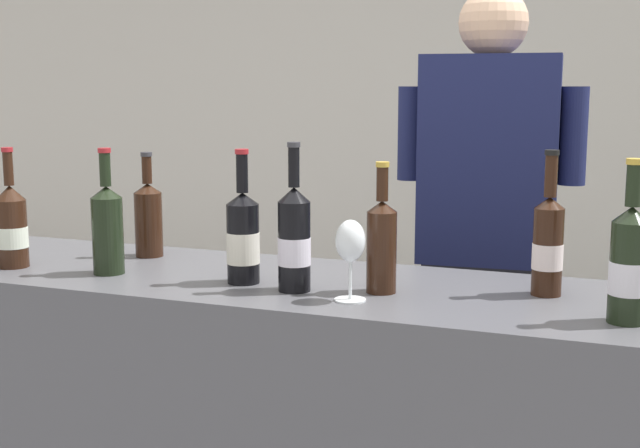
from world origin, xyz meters
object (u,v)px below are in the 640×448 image
(wine_bottle_0, at_px, (294,239))
(wine_bottle_4, at_px, (12,226))
(wine_bottle_3, at_px, (382,243))
(person_server, at_px, (485,279))
(wine_glass, at_px, (350,245))
(wine_bottle_1, at_px, (629,264))
(wine_bottle_2, at_px, (243,237))
(wine_bottle_6, at_px, (107,227))
(wine_bottle_5, at_px, (548,244))
(wine_bottle_7, at_px, (148,217))

(wine_bottle_0, height_order, wine_bottle_4, wine_bottle_0)
(wine_bottle_3, xyz_separation_m, person_server, (0.14, 0.67, -0.22))
(wine_bottle_0, distance_m, wine_glass, 0.16)
(wine_bottle_1, height_order, wine_glass, wine_bottle_1)
(wine_bottle_3, relative_size, wine_glass, 1.66)
(wine_bottle_0, height_order, wine_bottle_1, wine_bottle_0)
(wine_bottle_2, distance_m, person_server, 0.88)
(wine_bottle_1, bearing_deg, wine_bottle_2, 177.14)
(wine_bottle_1, xyz_separation_m, wine_bottle_3, (-0.55, 0.07, -0.00))
(wine_bottle_1, relative_size, wine_bottle_6, 1.04)
(wine_bottle_0, bearing_deg, person_server, 65.11)
(wine_bottle_3, relative_size, wine_bottle_5, 0.91)
(wine_bottle_0, xyz_separation_m, wine_bottle_2, (-0.15, 0.03, -0.01))
(person_server, bearing_deg, wine_bottle_3, -101.60)
(wine_bottle_4, bearing_deg, wine_bottle_3, 4.44)
(wine_bottle_5, height_order, wine_bottle_7, wine_bottle_5)
(wine_bottle_6, bearing_deg, wine_bottle_5, 8.75)
(wine_bottle_7, bearing_deg, wine_bottle_5, -3.35)
(wine_bottle_2, relative_size, person_server, 0.20)
(wine_bottle_7, bearing_deg, wine_bottle_4, -136.00)
(wine_bottle_1, relative_size, wine_bottle_7, 1.13)
(wine_glass, height_order, person_server, person_server)
(wine_bottle_2, relative_size, wine_bottle_7, 1.11)
(wine_bottle_0, bearing_deg, wine_bottle_4, -178.52)
(wine_bottle_7, bearing_deg, wine_glass, -21.60)
(wine_bottle_0, xyz_separation_m, wine_bottle_6, (-0.53, 0.00, -0.00))
(wine_bottle_4, xyz_separation_m, wine_bottle_5, (1.40, 0.19, 0.01))
(wine_bottle_1, bearing_deg, wine_bottle_5, 134.41)
(wine_bottle_2, relative_size, wine_bottle_4, 1.03)
(wine_bottle_4, xyz_separation_m, wine_bottle_6, (0.29, 0.02, 0.01))
(wine_bottle_1, height_order, wine_bottle_2, wine_bottle_1)
(wine_bottle_1, relative_size, wine_bottle_4, 1.05)
(wine_bottle_5, bearing_deg, wine_bottle_2, -169.11)
(wine_bottle_0, relative_size, wine_bottle_2, 1.07)
(wine_bottle_1, xyz_separation_m, person_server, (-0.42, 0.74, -0.23))
(wine_bottle_2, xyz_separation_m, wine_bottle_6, (-0.38, -0.03, 0.01))
(wine_bottle_1, xyz_separation_m, wine_bottle_2, (-0.91, 0.05, -0.01))
(wine_glass, bearing_deg, wine_bottle_0, 164.32)
(wine_bottle_5, height_order, person_server, person_server)
(wine_bottle_1, relative_size, wine_bottle_2, 1.02)
(person_server, bearing_deg, wine_bottle_1, -60.78)
(wine_bottle_1, height_order, wine_bottle_7, wine_bottle_1)
(wine_bottle_0, relative_size, wine_bottle_4, 1.10)
(wine_bottle_4, bearing_deg, wine_bottle_2, 4.53)
(wine_glass, bearing_deg, wine_bottle_5, 27.36)
(wine_glass, bearing_deg, person_server, 76.79)
(person_server, bearing_deg, wine_bottle_4, -147.09)
(wine_bottle_6, bearing_deg, wine_glass, -3.81)
(person_server, bearing_deg, wine_bottle_0, -114.89)
(wine_bottle_1, relative_size, wine_bottle_5, 1.00)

